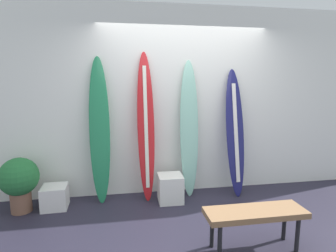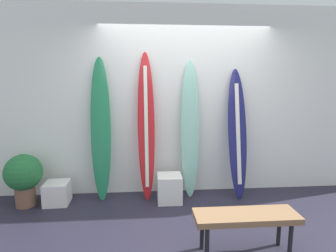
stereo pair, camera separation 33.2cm
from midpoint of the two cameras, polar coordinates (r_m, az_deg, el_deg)
name	(u,v)px [view 2 (the right image)]	position (r m, az deg, el deg)	size (l,w,h in m)	color
ground	(199,233)	(3.40, 9.43, -21.27)	(8.00, 8.00, 0.04)	#242231
wall_back	(184,101)	(4.21, 5.71, 5.18)	(7.20, 0.20, 2.80)	white
surfboard_emerald	(101,131)	(3.95, -11.56, -1.00)	(0.29, 0.29, 2.05)	#217B4E
surfboard_crimson	(146,127)	(3.90, -2.16, -0.13)	(0.26, 0.35, 2.12)	red
surfboard_seafoam	(190,129)	(4.02, 7.01, -0.71)	(0.28, 0.29, 2.01)	#8CC8B4
surfboard_navy	(237,134)	(4.15, 16.55, -1.72)	(0.30, 0.44, 1.89)	navy
display_block_left	(170,188)	(3.99, 2.77, -12.91)	(0.34, 0.34, 0.39)	white
display_block_center	(57,193)	(4.17, -20.03, -13.07)	(0.34, 0.34, 0.31)	silver
potted_plant	(24,175)	(4.17, -25.96, -9.33)	(0.49, 0.49, 0.73)	brown
bench	(246,219)	(2.96, 19.25, -17.91)	(1.02, 0.32, 0.43)	olive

